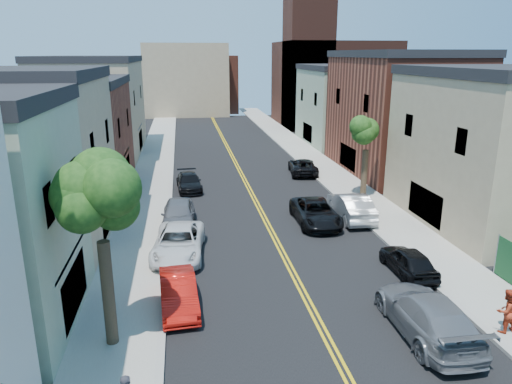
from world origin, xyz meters
name	(u,v)px	position (x,y,z in m)	size (l,w,h in m)	color
sidewalk_left	(152,173)	(-7.90, 40.00, 0.07)	(3.20, 100.00, 0.15)	gray
sidewalk_right	(323,167)	(7.90, 40.00, 0.07)	(3.20, 100.00, 0.15)	gray
curb_left	(172,173)	(-6.15, 40.00, 0.07)	(0.30, 100.00, 0.15)	gray
curb_right	(305,168)	(6.15, 40.00, 0.07)	(0.30, 100.00, 0.15)	gray
bldg_left_tan_near	(17,165)	(-14.00, 25.00, 4.50)	(9.00, 10.00, 9.00)	#998466
bldg_left_brick	(65,139)	(-14.00, 36.00, 4.00)	(9.00, 12.00, 8.00)	brown
bldg_left_tan_far	(95,109)	(-14.00, 50.00, 4.75)	(9.00, 16.00, 9.50)	#998466
bldg_right_tan	(499,153)	(14.00, 24.00, 4.50)	(9.00, 12.00, 9.00)	#998466
bldg_right_brick	(398,116)	(14.00, 38.00, 5.00)	(9.00, 14.00, 10.00)	brown
bldg_right_palegrn	(345,107)	(14.00, 52.00, 4.25)	(9.00, 12.00, 8.50)	gray
church	(327,75)	(16.33, 67.07, 7.24)	(16.20, 14.20, 22.60)	#4C2319
backdrop_left	(186,80)	(-4.00, 82.00, 6.00)	(14.00, 8.00, 12.00)	#998466
backdrop_center	(208,84)	(0.00, 86.00, 5.00)	(10.00, 8.00, 10.00)	brown
tree_left_mid	(97,171)	(-7.88, 14.01, 6.58)	(5.20, 5.20, 9.29)	#322219
tree_right_far	(368,121)	(7.92, 30.01, 5.76)	(4.40, 4.40, 8.03)	#322219
red_sedan	(178,292)	(-5.50, 16.38, 0.69)	(1.47, 4.22, 1.39)	red
white_pickup	(178,243)	(-5.50, 21.70, 0.76)	(2.53, 5.49, 1.53)	silver
grey_car_left	(178,214)	(-5.50, 26.06, 0.85)	(2.00, 4.96, 1.69)	#57595F
black_car_left	(189,182)	(-4.70, 34.38, 0.65)	(1.81, 4.45, 1.29)	black
grey_car_right	(427,315)	(3.80, 12.92, 0.83)	(2.31, 5.69, 1.65)	slate
black_car_right	(408,261)	(5.50, 17.89, 0.67)	(1.58, 3.94, 1.34)	black
silver_car_right	(351,206)	(5.50, 25.96, 0.85)	(1.80, 5.16, 1.70)	#A9ADB1
dark_car_right_far	(303,166)	(5.40, 38.04, 0.68)	(2.27, 4.92, 1.37)	black
black_suv_lane	(316,212)	(3.00, 25.43, 0.74)	(2.45, 5.31, 1.47)	black
pedestrian_right	(506,311)	(6.70, 12.41, 1.02)	(0.85, 0.66, 1.75)	#B0351B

